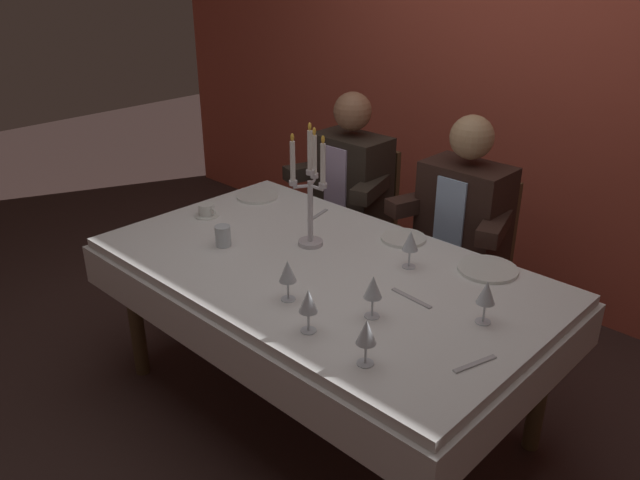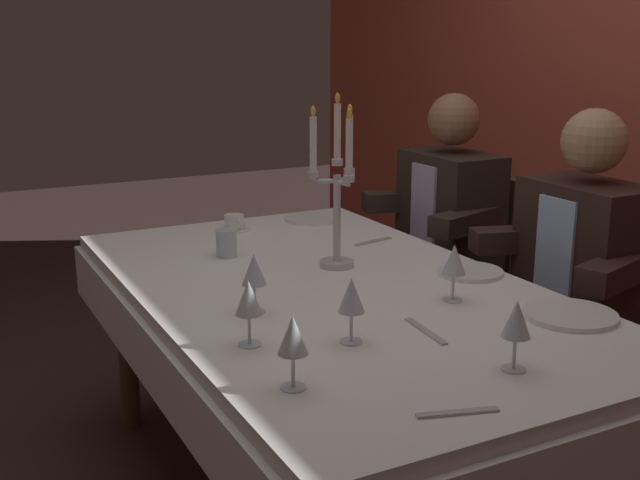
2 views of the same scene
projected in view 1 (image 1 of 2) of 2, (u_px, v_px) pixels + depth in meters
The scene contains 20 objects.
ground_plane at pixel (321, 406), 2.98m from camera, with size 12.00×12.00×0.00m, color #3D2926.
back_wall at pixel (530, 66), 3.51m from camera, with size 6.00×0.12×2.70m, color #C9513E.
dining_table at pixel (321, 289), 2.72m from camera, with size 1.94×1.14×0.74m.
candelabra at pixel (310, 193), 2.75m from camera, with size 0.15×0.17×0.55m.
dinner_plate_0 at pixel (487, 269), 2.62m from camera, with size 0.25×0.25×0.01m, color white.
dinner_plate_1 at pixel (403, 238), 2.90m from camera, with size 0.21×0.21×0.01m, color white.
dinner_plate_2 at pixel (257, 196), 3.38m from camera, with size 0.22×0.22×0.01m, color white.
wine_glass_0 at pixel (366, 333), 1.99m from camera, with size 0.07×0.07×0.16m.
wine_glass_1 at pixel (373, 288), 2.25m from camera, with size 0.07×0.07×0.16m.
wine_glass_2 at pixel (288, 272), 2.36m from camera, with size 0.07×0.07×0.16m.
wine_glass_3 at pixel (308, 302), 2.17m from camera, with size 0.07×0.07×0.16m.
wine_glass_4 at pixel (486, 294), 2.22m from camera, with size 0.07×0.07×0.16m.
wine_glass_5 at pixel (410, 242), 2.61m from camera, with size 0.07×0.07×0.16m.
water_tumbler_0 at pixel (223, 236), 2.82m from camera, with size 0.07×0.07×0.09m, color silver.
coffee_cup_0 at pixel (207, 211), 3.14m from camera, with size 0.13×0.12×0.06m.
fork_0 at pixel (475, 364), 2.04m from camera, with size 0.17×0.02×0.01m, color #B7B7BC.
knife_1 at pixel (411, 298), 2.41m from camera, with size 0.19×0.02×0.01m, color #B7B7BC.
fork_2 at pixel (318, 215), 3.15m from camera, with size 0.17×0.02×0.01m, color #B7B7BC.
seated_diner_0 at pixel (352, 181), 3.63m from camera, with size 0.63×0.48×1.24m.
seated_diner_1 at pixel (465, 215), 3.17m from camera, with size 0.63×0.48×1.24m.
Camera 1 is at (1.64, -1.72, 1.96)m, focal length 35.90 mm.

